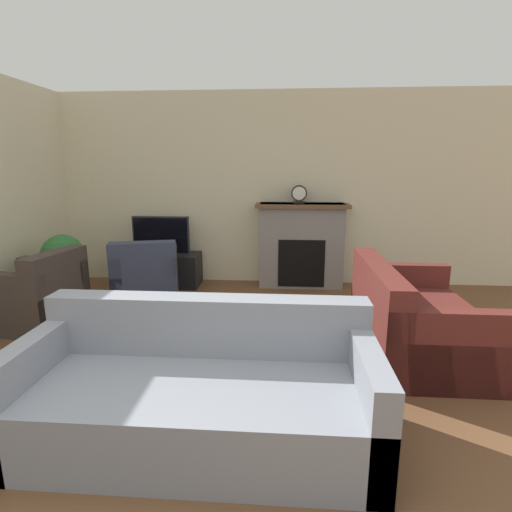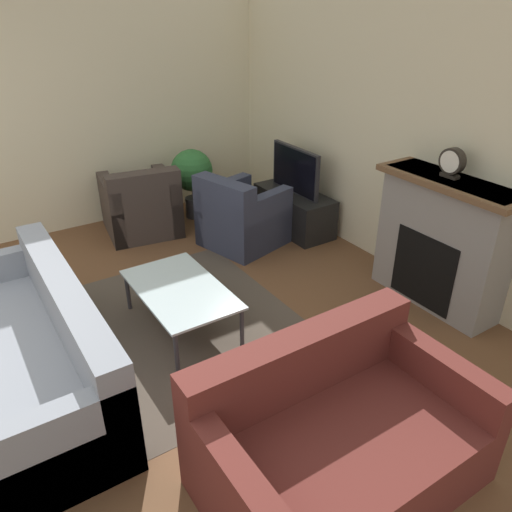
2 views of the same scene
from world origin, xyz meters
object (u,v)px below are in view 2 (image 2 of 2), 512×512
object	(u,v)px
mantel_clock	(452,162)
coffee_table	(180,291)
armchair_by_window	(141,208)
tv	(295,170)
armchair_accent	(241,220)
couch_sectional	(29,358)
potted_plant	(192,173)
couch_loveseat	(336,440)

from	to	relation	value
mantel_clock	coffee_table	bearing A→B (deg)	-111.39
armchair_by_window	coffee_table	xyz separation A→B (m)	(1.99, -0.44, 0.05)
tv	armchair_by_window	world-z (taller)	tv
armchair_accent	coffee_table	xyz separation A→B (m)	(1.07, -1.25, 0.05)
tv	coffee_table	distance (m)	2.31
couch_sectional	armchair_by_window	size ratio (longest dim) A/B	2.31
coffee_table	potted_plant	size ratio (longest dim) A/B	1.27
armchair_by_window	mantel_clock	world-z (taller)	mantel_clock
couch_sectional	armchair_accent	xyz separation A→B (m)	(-1.20, 2.47, 0.02)
tv	armchair_accent	xyz separation A→B (m)	(0.02, -0.75, -0.43)
coffee_table	mantel_clock	size ratio (longest dim) A/B	4.43
coffee_table	couch_loveseat	bearing A→B (deg)	3.03
couch_sectional	armchair_accent	size ratio (longest dim) A/B	2.27
couch_loveseat	coffee_table	distance (m)	1.84
couch_sectional	potted_plant	size ratio (longest dim) A/B	2.50
armchair_by_window	coffee_table	distance (m)	2.04
couch_sectional	armchair_by_window	xyz separation A→B (m)	(-2.12, 1.66, 0.01)
armchair_accent	mantel_clock	xyz separation A→B (m)	(1.90, 0.88, 1.01)
couch_sectional	armchair_accent	distance (m)	2.74
coffee_table	potted_plant	world-z (taller)	potted_plant
couch_sectional	mantel_clock	xyz separation A→B (m)	(0.70, 3.34, 1.02)
couch_loveseat	mantel_clock	world-z (taller)	mantel_clock
mantel_clock	couch_loveseat	bearing A→B (deg)	-63.51
tv	mantel_clock	bearing A→B (deg)	3.77
tv	armchair_by_window	distance (m)	1.85
coffee_table	tv	bearing A→B (deg)	118.73
couch_sectional	couch_loveseat	size ratio (longest dim) A/B	1.39
potted_plant	armchair_by_window	bearing A→B (deg)	-83.74
armchair_accent	potted_plant	size ratio (longest dim) A/B	1.10
couch_loveseat	armchair_accent	bearing A→B (deg)	68.47
potted_plant	couch_sectional	bearing A→B (deg)	-47.21
armchair_by_window	armchair_accent	bearing A→B (deg)	139.56
armchair_by_window	armchair_accent	size ratio (longest dim) A/B	0.98
potted_plant	mantel_clock	bearing A→B (deg)	18.42
couch_sectional	armchair_by_window	bearing A→B (deg)	141.92
couch_loveseat	potted_plant	size ratio (longest dim) A/B	1.80
armchair_by_window	potted_plant	size ratio (longest dim) A/B	1.08
tv	mantel_clock	size ratio (longest dim) A/B	3.24
tv	potted_plant	xyz separation A→B (m)	(-0.98, -0.84, -0.16)
armchair_by_window	tv	bearing A→B (deg)	158.36
tv	armchair_accent	bearing A→B (deg)	-88.30
tv	couch_loveseat	size ratio (longest dim) A/B	0.52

